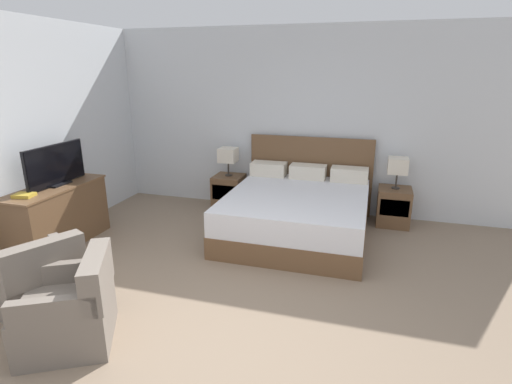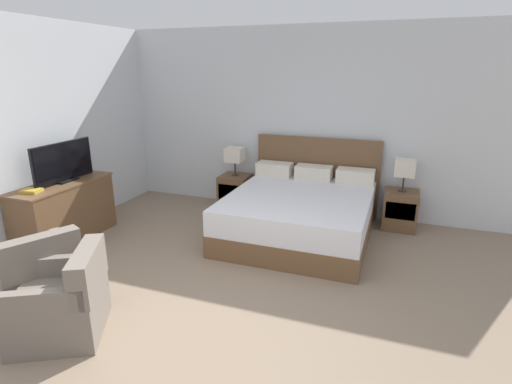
# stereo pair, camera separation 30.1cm
# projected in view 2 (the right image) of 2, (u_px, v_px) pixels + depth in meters

# --- Properties ---
(ground_plane) EXTENTS (11.02, 11.02, 0.00)m
(ground_plane) POSITION_uv_depth(u_px,v_px,m) (185.00, 356.00, 3.15)
(ground_plane) COLOR #84705B
(wall_back) EXTENTS (6.95, 0.06, 2.78)m
(wall_back) POSITION_uv_depth(u_px,v_px,m) (303.00, 122.00, 6.06)
(wall_back) COLOR silver
(wall_back) RESTS_ON ground
(wall_left) EXTENTS (0.06, 5.47, 2.78)m
(wall_left) POSITION_uv_depth(u_px,v_px,m) (40.00, 132.00, 5.07)
(wall_left) COLOR silver
(wall_left) RESTS_ON ground
(bed) EXTENTS (1.88, 2.07, 1.18)m
(bed) POSITION_uv_depth(u_px,v_px,m) (300.00, 212.00, 5.35)
(bed) COLOR brown
(bed) RESTS_ON ground
(nightstand_left) EXTENTS (0.45, 0.46, 0.54)m
(nightstand_left) POSITION_uv_depth(u_px,v_px,m) (235.00, 191.00, 6.43)
(nightstand_left) COLOR brown
(nightstand_left) RESTS_ON ground
(nightstand_right) EXTENTS (0.45, 0.46, 0.54)m
(nightstand_right) POSITION_uv_depth(u_px,v_px,m) (400.00, 210.00, 5.60)
(nightstand_right) COLOR brown
(nightstand_right) RESTS_ON ground
(table_lamp_left) EXTENTS (0.27, 0.27, 0.45)m
(table_lamp_left) POSITION_uv_depth(u_px,v_px,m) (235.00, 155.00, 6.26)
(table_lamp_left) COLOR #332D28
(table_lamp_left) RESTS_ON nightstand_left
(table_lamp_right) EXTENTS (0.27, 0.27, 0.45)m
(table_lamp_right) POSITION_uv_depth(u_px,v_px,m) (405.00, 168.00, 5.43)
(table_lamp_right) COLOR #332D28
(table_lamp_right) RESTS_ON nightstand_right
(dresser) EXTENTS (0.52, 1.34, 0.78)m
(dresser) POSITION_uv_depth(u_px,v_px,m) (65.00, 211.00, 5.18)
(dresser) COLOR brown
(dresser) RESTS_ON ground
(tv) EXTENTS (0.18, 0.94, 0.51)m
(tv) POSITION_uv_depth(u_px,v_px,m) (63.00, 163.00, 5.08)
(tv) COLOR black
(tv) RESTS_ON dresser
(book_red_cover) EXTENTS (0.24, 0.20, 0.04)m
(book_red_cover) POSITION_uv_depth(u_px,v_px,m) (31.00, 191.00, 4.68)
(book_red_cover) COLOR gold
(book_red_cover) RESTS_ON dresser
(armchair_by_window) EXTENTS (0.92, 0.91, 0.76)m
(armchair_by_window) POSITION_uv_depth(u_px,v_px,m) (38.00, 275.00, 3.79)
(armchair_by_window) COLOR #70665B
(armchair_by_window) RESTS_ON ground
(armchair_companion) EXTENTS (0.93, 0.93, 0.76)m
(armchair_companion) POSITION_uv_depth(u_px,v_px,m) (64.00, 303.00, 3.34)
(armchair_companion) COLOR #70665B
(armchair_companion) RESTS_ON ground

